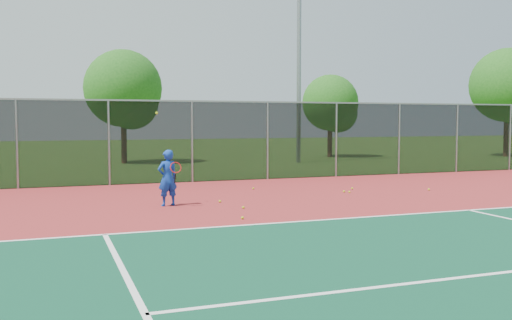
{
  "coord_description": "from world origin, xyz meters",
  "views": [
    {
      "loc": [
        -8.03,
        -8.62,
        2.31
      ],
      "look_at": [
        -3.04,
        5.0,
        1.3
      ],
      "focal_mm": 40.0,
      "sensor_mm": 36.0,
      "label": 1
    }
  ],
  "objects": [
    {
      "name": "ground",
      "position": [
        0.0,
        0.0,
        0.0
      ],
      "size": [
        120.0,
        120.0,
        0.0
      ],
      "primitive_type": "plane",
      "color": "#34621C",
      "rests_on": "ground"
    },
    {
      "name": "court_apron",
      "position": [
        0.0,
        2.0,
        0.01
      ],
      "size": [
        30.0,
        20.0,
        0.02
      ],
      "primitive_type": "cube",
      "color": "maroon",
      "rests_on": "ground"
    },
    {
      "name": "fence_back",
      "position": [
        0.0,
        12.0,
        1.56
      ],
      "size": [
        30.0,
        0.06,
        3.03
      ],
      "color": "black",
      "rests_on": "court_apron"
    },
    {
      "name": "tennis_player",
      "position": [
        -5.04,
        6.43,
        0.78
      ],
      "size": [
        0.62,
        0.65,
        2.52
      ],
      "color": "#113BA4",
      "rests_on": "court_apron"
    },
    {
      "name": "practice_ball_0",
      "position": [
        0.78,
        7.3,
        0.06
      ],
      "size": [
        0.07,
        0.07,
        0.07
      ],
      "primitive_type": "sphere",
      "color": "#AFC617",
      "rests_on": "court_apron"
    },
    {
      "name": "practice_ball_1",
      "position": [
        -3.83,
        3.77,
        0.06
      ],
      "size": [
        0.07,
        0.07,
        0.07
      ],
      "primitive_type": "sphere",
      "color": "#AFC617",
      "rests_on": "court_apron"
    },
    {
      "name": "practice_ball_2",
      "position": [
        -1.65,
        9.06,
        0.06
      ],
      "size": [
        0.07,
        0.07,
        0.07
      ],
      "primitive_type": "sphere",
      "color": "#AFC617",
      "rests_on": "court_apron"
    },
    {
      "name": "practice_ball_3",
      "position": [
        3.64,
        6.8,
        0.06
      ],
      "size": [
        0.07,
        0.07,
        0.07
      ],
      "primitive_type": "sphere",
      "color": "#AFC617",
      "rests_on": "court_apron"
    },
    {
      "name": "practice_ball_4",
      "position": [
        -3.3,
        5.25,
        0.06
      ],
      "size": [
        0.07,
        0.07,
        0.07
      ],
      "primitive_type": "sphere",
      "color": "#AFC617",
      "rests_on": "court_apron"
    },
    {
      "name": "practice_ball_5",
      "position": [
        0.88,
        7.12,
        0.06
      ],
      "size": [
        0.07,
        0.07,
        0.07
      ],
      "primitive_type": "sphere",
      "color": "#AFC617",
      "rests_on": "court_apron"
    },
    {
      "name": "practice_ball_6",
      "position": [
        1.43,
        7.93,
        0.06
      ],
      "size": [
        0.07,
        0.07,
        0.07
      ],
      "primitive_type": "sphere",
      "color": "#AFC617",
      "rests_on": "court_apron"
    },
    {
      "name": "practice_ball_7",
      "position": [
        -3.55,
        6.54,
        0.06
      ],
      "size": [
        0.07,
        0.07,
        0.07
      ],
      "primitive_type": "sphere",
      "color": "#AFC617",
      "rests_on": "court_apron"
    },
    {
      "name": "floodlight_n",
      "position": [
        4.89,
        19.88,
        6.37
      ],
      "size": [
        0.9,
        0.4,
        11.22
      ],
      "color": "gray",
      "rests_on": "ground"
    },
    {
      "name": "tree_back_left",
      "position": [
        -4.07,
        22.51,
        3.82
      ],
      "size": [
        4.14,
        4.14,
        6.09
      ],
      "color": "#382314",
      "rests_on": "ground"
    },
    {
      "name": "tree_back_mid",
      "position": [
        8.76,
        23.33,
        3.24
      ],
      "size": [
        3.52,
        3.52,
        5.17
      ],
      "color": "#382314",
      "rests_on": "ground"
    },
    {
      "name": "tree_back_right",
      "position": [
        19.5,
        19.88,
        4.31
      ],
      "size": [
        4.68,
        4.68,
        6.87
      ],
      "color": "#382314",
      "rests_on": "ground"
    }
  ]
}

